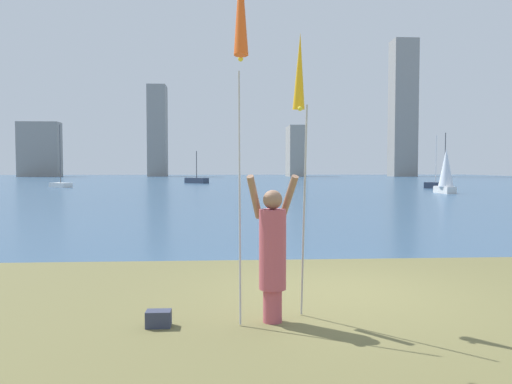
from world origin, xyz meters
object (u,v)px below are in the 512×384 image
kite_flag_right (300,79)px  sailboat_1 (435,185)px  person (273,250)px  sailboat_4 (197,180)px  sailboat_0 (61,184)px  kite_flag_left (241,13)px  sailboat_2 (446,172)px  bag (159,319)px

kite_flag_right → sailboat_1: sailboat_1 is taller
person → sailboat_4: bearing=106.8°
person → sailboat_0: 45.87m
kite_flag_right → sailboat_4: sailboat_4 is taller
person → kite_flag_left: kite_flag_left is taller
sailboat_1 → person: bearing=-115.4°
sailboat_2 → sailboat_4: bearing=127.9°
bag → sailboat_0: size_ratio=0.05×
sailboat_1 → sailboat_0: bearing=172.6°
kite_flag_right → sailboat_0: sailboat_0 is taller
person → sailboat_2: 33.60m
kite_flag_left → sailboat_2: sailboat_2 is taller
sailboat_2 → sailboat_0: bearing=157.2°
kite_flag_right → sailboat_2: 33.01m
kite_flag_right → bag: kite_flag_right is taller
kite_flag_left → kite_flag_right: kite_flag_left is taller
kite_flag_right → sailboat_4: size_ratio=0.97×
kite_flag_left → sailboat_2: (15.79, 30.27, -2.05)m
bag → sailboat_2: bearing=60.8°
person → sailboat_2: (15.39, 29.86, 0.66)m
sailboat_4 → kite_flag_left: bearing=-86.5°
kite_flag_left → kite_flag_right: (0.80, 0.90, -0.57)m
sailboat_1 → sailboat_4: (-22.11, 15.93, 0.04)m
bag → kite_flag_right: bearing=18.8°
sailboat_1 → kite_flag_left: bearing=-115.7°
sailboat_2 → sailboat_1: bearing=71.4°
sailboat_4 → sailboat_1: bearing=-35.8°
kite_flag_left → sailboat_2: bearing=62.4°
sailboat_0 → sailboat_2: (31.29, -13.16, 1.26)m
sailboat_2 → sailboat_4: sailboat_2 is taller
bag → sailboat_0: sailboat_0 is taller
sailboat_0 → sailboat_2: 33.97m
sailboat_1 → kite_flag_right: bearing=-115.2°
kite_flag_right → sailboat_4: (-4.18, 54.01, -2.69)m
person → kite_flag_left: (-0.40, -0.41, 2.71)m
person → sailboat_4: size_ratio=0.48×
kite_flag_left → kite_flag_right: size_ratio=1.19×
kite_flag_left → sailboat_1: bearing=64.3°
bag → sailboat_1: (19.70, 38.68, 0.21)m
sailboat_0 → sailboat_1: 34.52m
sailboat_1 → sailboat_4: size_ratio=1.26×
person → kite_flag_left: bearing=-121.1°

